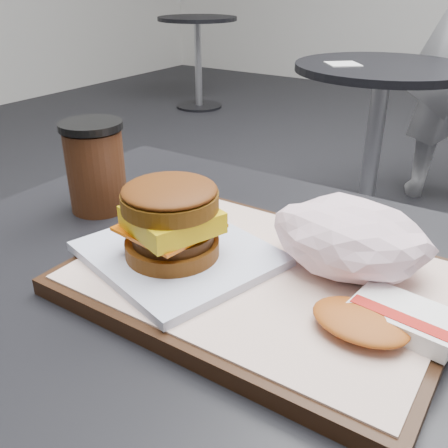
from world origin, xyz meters
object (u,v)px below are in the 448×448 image
customer_table (234,401)px  serving_tray (261,280)px  breakfast_sandwich (173,228)px  coffee_cup (96,167)px  crumpled_wrapper (351,238)px  neighbor_table (378,114)px  hash_brown (385,319)px

customer_table → serving_tray: serving_tray is taller
breakfast_sandwich → serving_tray: bearing=19.8°
coffee_cup → crumpled_wrapper: bearing=1.4°
crumpled_wrapper → breakfast_sandwich: bearing=-150.7°
customer_table → neighbor_table: size_ratio=1.07×
customer_table → crumpled_wrapper: crumpled_wrapper is taller
serving_tray → neighbor_table: (-0.38, 1.65, -0.23)m
serving_tray → crumpled_wrapper: size_ratio=2.36×
breakfast_sandwich → crumpled_wrapper: size_ratio=1.43×
serving_tray → hash_brown: size_ratio=3.09×
hash_brown → crumpled_wrapper: (-0.06, 0.08, 0.03)m
customer_table → hash_brown: bearing=-8.4°
customer_table → serving_tray: bearing=-4.6°
hash_brown → neighbor_table: hash_brown is taller
crumpled_wrapper → coffee_cup: (-0.36, -0.01, 0.01)m
serving_tray → coffee_cup: (-0.29, 0.05, 0.05)m
crumpled_wrapper → serving_tray: bearing=-141.0°
crumpled_wrapper → neighbor_table: 1.68m
customer_table → serving_tray: (0.03, -0.00, 0.20)m
coffee_cup → neighbor_table: bearing=93.3°
hash_brown → coffee_cup: size_ratio=0.99×
coffee_cup → customer_table: bearing=-10.3°
serving_tray → neighbor_table: serving_tray is taller
customer_table → coffee_cup: size_ratio=6.41×
serving_tray → breakfast_sandwich: size_ratio=1.66×
neighbor_table → hash_brown: bearing=-72.8°
breakfast_sandwich → coffee_cup: bearing=158.0°
breakfast_sandwich → neighbor_table: size_ratio=0.31×
neighbor_table → serving_tray: bearing=-77.0°
crumpled_wrapper → neighbor_table: (-0.45, 1.59, -0.28)m
crumpled_wrapper → coffee_cup: coffee_cup is taller
hash_brown → coffee_cup: coffee_cup is taller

